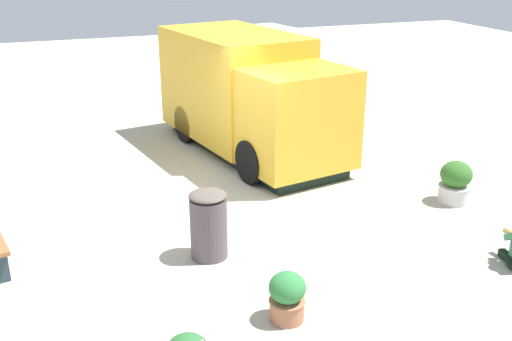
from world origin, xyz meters
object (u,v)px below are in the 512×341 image
Objects in this scene: food_truck at (249,97)px; planter_flowering_side at (287,296)px; trash_bin at (209,224)px; planter_flowering_near at (455,182)px.

food_truck is 8.23× the size of planter_flowering_side.
trash_bin reaches higher than planter_flowering_side.
food_truck is at bearing -15.52° from planter_flowering_side.
planter_flowering_near reaches higher than planter_flowering_side.
food_truck reaches higher than trash_bin.
trash_bin is at bearing 13.65° from planter_flowering_side.
planter_flowering_side is 0.62× the size of trash_bin.
planter_flowering_near is 1.18× the size of planter_flowering_side.
planter_flowering_near is at bearing -85.27° from trash_bin.
trash_bin is (-0.38, 4.63, 0.14)m from planter_flowering_near.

